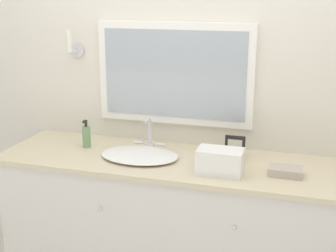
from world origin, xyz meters
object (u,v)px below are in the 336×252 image
at_px(soap_bottle, 86,136).
at_px(appliance_box, 220,162).
at_px(sink_basin, 140,154).
at_px(picture_frame, 235,148).

relative_size(soap_bottle, appliance_box, 0.73).
xyz_separation_m(sink_basin, appliance_box, (0.50, -0.11, 0.05)).
bearing_deg(picture_frame, sink_basin, -168.69).
relative_size(soap_bottle, picture_frame, 1.18).
height_order(soap_bottle, picture_frame, soap_bottle).
height_order(sink_basin, appliance_box, sink_basin).
xyz_separation_m(sink_basin, picture_frame, (0.54, 0.11, 0.06)).
distance_m(soap_bottle, appliance_box, 0.90).
height_order(sink_basin, picture_frame, sink_basin).
bearing_deg(sink_basin, soap_bottle, 167.92).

